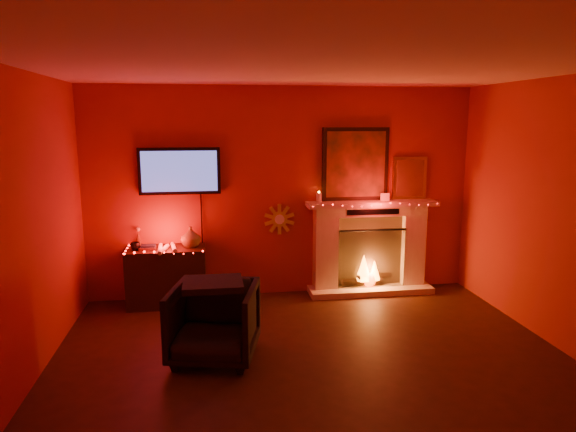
% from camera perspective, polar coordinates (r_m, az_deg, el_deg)
% --- Properties ---
extents(room, '(5.00, 5.00, 5.00)m').
position_cam_1_polar(room, '(4.22, 4.24, -2.00)').
color(room, black).
rests_on(room, ground).
extents(floor, '(5.00, 5.00, 0.00)m').
position_cam_1_polar(floor, '(4.71, 4.01, -18.26)').
color(floor, black).
rests_on(floor, ground).
extents(fireplace, '(1.72, 0.40, 2.18)m').
position_cam_1_polar(fireplace, '(6.91, 9.00, -2.46)').
color(fireplace, beige).
rests_on(fireplace, floor).
extents(tv, '(1.00, 0.07, 1.24)m').
position_cam_1_polar(tv, '(6.51, -11.95, 4.89)').
color(tv, black).
rests_on(tv, room).
extents(sunburst_clock, '(0.40, 0.03, 0.40)m').
position_cam_1_polar(sunburst_clock, '(6.68, -0.96, -0.36)').
color(sunburst_clock, gold).
rests_on(sunburst_clock, room).
extents(console_table, '(0.95, 0.59, 0.98)m').
position_cam_1_polar(console_table, '(6.57, -13.23, -6.28)').
color(console_table, black).
rests_on(console_table, floor).
extents(armchair, '(0.95, 0.97, 0.74)m').
position_cam_1_polar(armchair, '(5.06, -8.22, -11.60)').
color(armchair, black).
rests_on(armchair, floor).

